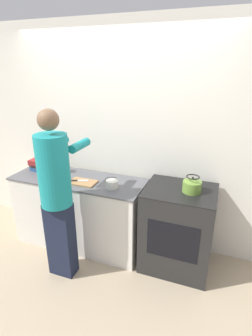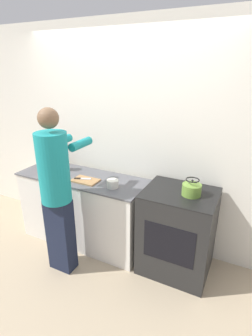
% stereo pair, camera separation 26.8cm
% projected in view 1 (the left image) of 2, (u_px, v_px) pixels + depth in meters
% --- Properties ---
extents(ground_plane, '(12.00, 12.00, 0.00)m').
position_uv_depth(ground_plane, '(100.00, 263.00, 3.00)').
color(ground_plane, tan).
extents(wall_back, '(8.00, 0.05, 2.60)m').
position_uv_depth(wall_back, '(120.00, 139.00, 3.11)').
color(wall_back, silver).
rests_on(wall_back, ground_plane).
extents(counter, '(1.58, 0.58, 0.88)m').
position_uv_depth(counter, '(80.00, 211.00, 3.21)').
color(counter, silver).
rests_on(counter, ground_plane).
extents(oven, '(0.72, 0.60, 0.93)m').
position_uv_depth(oven, '(177.00, 228.00, 2.83)').
color(oven, black).
rests_on(oven, ground_plane).
extents(person, '(0.34, 0.58, 1.77)m').
position_uv_depth(person, '(57.00, 192.00, 2.54)').
color(person, '#181F35').
rests_on(person, ground_plane).
extents(cutting_board, '(0.30, 0.19, 0.02)m').
position_uv_depth(cutting_board, '(83.00, 182.00, 2.93)').
color(cutting_board, '#A87A4C').
rests_on(cutting_board, counter).
extents(knife, '(0.19, 0.10, 0.01)m').
position_uv_depth(knife, '(79.00, 181.00, 2.95)').
color(knife, silver).
rests_on(knife, cutting_board).
extents(kettle, '(0.19, 0.19, 0.17)m').
position_uv_depth(kettle, '(192.00, 185.00, 2.59)').
color(kettle, olive).
rests_on(kettle, oven).
extents(bowl_prep, '(0.13, 0.13, 0.09)m').
position_uv_depth(bowl_prep, '(112.00, 184.00, 2.80)').
color(bowl_prep, silver).
rests_on(bowl_prep, counter).
extents(canister_jar, '(0.12, 0.12, 0.18)m').
position_uv_depth(canister_jar, '(55.00, 166.00, 3.18)').
color(canister_jar, tan).
rests_on(canister_jar, counter).
extents(book_stack, '(0.22, 0.27, 0.14)m').
position_uv_depth(book_stack, '(41.00, 163.00, 3.32)').
color(book_stack, navy).
rests_on(book_stack, counter).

